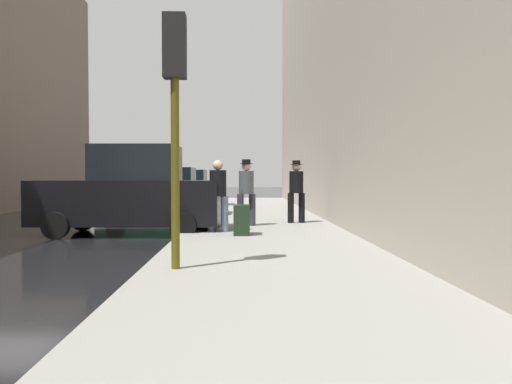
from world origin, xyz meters
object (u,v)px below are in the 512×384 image
parked_dark_green_sedan (163,194)px  traffic_light (175,85)px  parked_black_suv (131,194)px  pedestrian_with_fedora (296,188)px  pedestrian_with_beanie (246,189)px  pedestrian_in_jeans (218,192)px  rolling_suitcase (242,220)px  fire_hydrant (211,206)px  parked_silver_sedan (182,190)px

parked_dark_green_sedan → traffic_light: size_ratio=1.18×
parked_black_suv → pedestrian_with_fedora: (4.36, 1.49, 0.10)m
pedestrian_with_beanie → pedestrian_with_fedora: same height
pedestrian_in_jeans → rolling_suitcase: size_ratio=1.64×
parked_black_suv → pedestrian_with_fedora: size_ratio=2.62×
fire_hydrant → pedestrian_with_fedora: 3.35m
pedestrian_with_fedora → traffic_light: bearing=-109.6°
parked_dark_green_sedan → pedestrian_with_fedora: size_ratio=2.39×
traffic_light → pedestrian_in_jeans: (0.38, 4.80, -1.65)m
pedestrian_with_fedora → parked_black_suv: bearing=-161.1°
parked_black_suv → pedestrian_in_jeans: (2.23, -0.75, 0.07)m
pedestrian_in_jeans → pedestrian_with_fedora: (2.12, 2.24, 0.03)m
parked_dark_green_sedan → pedestrian_in_jeans: 6.25m
pedestrian_with_fedora → rolling_suitcase: bearing=-118.2°
pedestrian_in_jeans → pedestrian_with_beanie: 1.59m
rolling_suitcase → fire_hydrant: bearing=101.3°
pedestrian_with_beanie → pedestrian_with_fedora: bearing=29.5°
rolling_suitcase → parked_black_suv: bearing=153.2°
parked_black_suv → traffic_light: 6.10m
pedestrian_in_jeans → pedestrian_with_fedora: pedestrian_with_fedora is taller
parked_dark_green_sedan → traffic_light: (1.85, -10.63, 1.91)m
parked_dark_green_sedan → rolling_suitcase: parked_dark_green_sedan is taller
pedestrian_with_fedora → rolling_suitcase: pedestrian_with_fedora is taller
parked_black_suv → parked_silver_sedan: size_ratio=1.09×
parked_dark_green_sedan → fire_hydrant: bearing=-40.0°
traffic_light → pedestrian_with_beanie: size_ratio=2.03×
parked_black_suv → parked_dark_green_sedan: bearing=90.0°
parked_black_suv → pedestrian_with_beanie: size_ratio=2.62×
pedestrian_in_jeans → parked_dark_green_sedan: bearing=111.0°
parked_black_suv → parked_dark_green_sedan: 5.08m
traffic_light → pedestrian_in_jeans: bearing=85.5°
traffic_light → pedestrian_with_fedora: (2.50, 7.04, -1.62)m
parked_dark_green_sedan → rolling_suitcase: (2.80, -6.49, -0.36)m
pedestrian_in_jeans → rolling_suitcase: 1.07m
parked_black_suv → pedestrian_in_jeans: parked_black_suv is taller
pedestrian_in_jeans → pedestrian_with_fedora: 3.09m
traffic_light → parked_silver_sedan: bearing=96.4°
fire_hydrant → rolling_suitcase: size_ratio=0.68×
fire_hydrant → traffic_light: (0.05, -9.11, 2.26)m
parked_dark_green_sedan → traffic_light: 10.95m
parked_dark_green_sedan → rolling_suitcase: size_ratio=4.08×
parked_dark_green_sedan → parked_black_suv: bearing=-90.0°
parked_silver_sedan → fire_hydrant: bearing=-76.3°
parked_dark_green_sedan → fire_hydrant: (1.80, -1.51, -0.35)m
rolling_suitcase → traffic_light: bearing=-102.9°
parked_dark_green_sedan → pedestrian_with_beanie: 5.29m
parked_black_suv → pedestrian_with_beanie: bearing=13.1°
parked_black_suv → parked_silver_sedan: 10.94m
parked_dark_green_sedan → pedestrian_with_beanie: (2.92, -4.40, 0.29)m
parked_dark_green_sedan → traffic_light: traffic_light is taller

